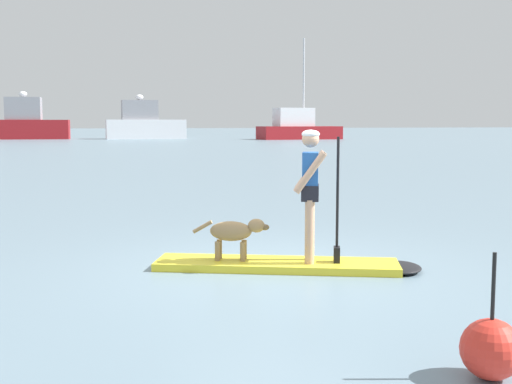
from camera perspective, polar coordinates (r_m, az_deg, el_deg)
ground_plane at (r=8.53m, az=1.82°, el=-6.72°), size 400.00×400.00×0.00m
paddleboard at (r=8.50m, az=3.36°, el=-6.42°), size 3.45×1.92×0.10m
person_paddler at (r=8.33m, az=4.89°, el=0.51°), size 0.68×0.59×1.70m
dog at (r=8.49m, az=-1.89°, el=-3.56°), size 0.97×0.45×0.55m
moored_boat_port at (r=77.63m, az=-19.37°, el=5.71°), size 8.67×3.21×5.34m
moored_boat_center at (r=75.76m, az=-9.79°, el=5.89°), size 8.94×3.31×5.04m
moored_boat_starboard at (r=73.01m, az=3.68°, el=5.68°), size 9.46×3.95×11.15m
marker_buoy at (r=5.23m, az=19.94°, el=-12.83°), size 0.46×0.46×0.96m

